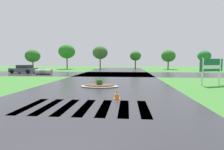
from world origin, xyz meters
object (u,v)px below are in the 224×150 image
(estate_billboard, at_px, (211,67))
(median_island, at_px, (99,85))
(traffic_cone, at_px, (117,95))
(car_white_sedan, at_px, (24,69))
(drainage_pipe_stack, at_px, (44,72))

(estate_billboard, xyz_separation_m, median_island, (-9.60, -1.63, -1.50))
(median_island, xyz_separation_m, traffic_cone, (1.73, -4.55, 0.11))
(median_island, relative_size, car_white_sedan, 0.69)
(car_white_sedan, height_order, traffic_cone, car_white_sedan)
(median_island, distance_m, drainage_pipe_stack, 15.69)
(estate_billboard, distance_m, car_white_sedan, 28.04)
(car_white_sedan, xyz_separation_m, drainage_pipe_stack, (4.88, -2.66, -0.25))
(estate_billboard, bearing_deg, drainage_pipe_stack, -49.80)
(median_island, xyz_separation_m, drainage_pipe_stack, (-10.52, 11.64, 0.27))
(median_island, height_order, traffic_cone, median_island)
(drainage_pipe_stack, bearing_deg, estate_billboard, -26.45)
(car_white_sedan, distance_m, traffic_cone, 25.47)
(estate_billboard, bearing_deg, traffic_cone, 14.79)
(traffic_cone, bearing_deg, drainage_pipe_stack, 127.10)
(car_white_sedan, bearing_deg, drainage_pipe_stack, 156.56)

